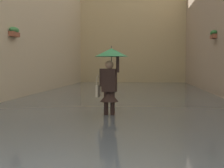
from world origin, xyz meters
name	(u,v)px	position (x,y,z in m)	size (l,w,h in m)	color
ground_plane	(123,100)	(0.00, -11.80, 0.00)	(60.00, 60.00, 0.00)	gray
flood_water	(123,98)	(0.00, -11.80, 0.11)	(9.09, 29.60, 0.21)	#515B60
building_facade_far	(133,22)	(0.00, -24.50, 5.07)	(11.89, 1.80, 10.15)	tan
person_wading	(110,71)	(-0.06, -5.74, 1.39)	(0.89, 0.89, 2.07)	#4C4233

